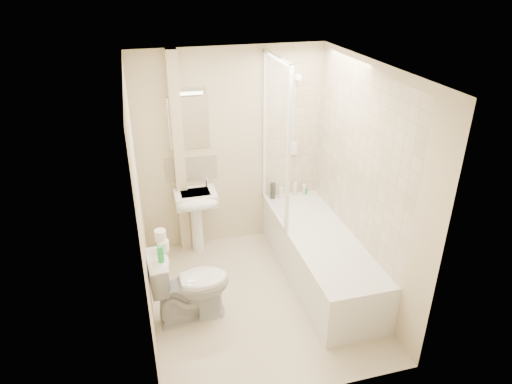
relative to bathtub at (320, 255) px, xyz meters
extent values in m
plane|color=beige|center=(-0.75, -0.20, -0.29)|extent=(2.50, 2.50, 0.00)
cube|color=beige|center=(-0.75, 1.05, 0.91)|extent=(2.20, 0.02, 2.40)
cube|color=beige|center=(-1.85, -0.20, 0.91)|extent=(0.02, 2.50, 2.40)
cube|color=beige|center=(0.35, -0.20, 0.91)|extent=(0.02, 2.50, 2.40)
cube|color=white|center=(-0.75, -0.20, 2.11)|extent=(2.20, 2.50, 0.02)
cube|color=beige|center=(0.00, 1.04, 1.14)|extent=(0.70, 0.01, 1.75)
cube|color=beige|center=(0.34, 0.00, 1.14)|extent=(0.01, 2.10, 1.75)
cube|color=beige|center=(-1.37, 0.99, 0.91)|extent=(0.12, 0.12, 2.40)
cube|color=beige|center=(-1.23, 1.04, 0.74)|extent=(0.60, 0.02, 0.30)
cube|color=white|center=(-1.23, 1.04, 1.29)|extent=(0.46, 0.01, 0.60)
cube|color=silver|center=(-1.23, 1.02, 1.66)|extent=(0.42, 0.07, 0.07)
cube|color=white|center=(0.00, 0.00, -0.01)|extent=(0.70, 2.10, 0.55)
cube|color=white|center=(0.00, 0.00, 0.21)|extent=(0.56, 1.96, 0.05)
cube|color=white|center=(-0.35, 0.60, 1.16)|extent=(0.01, 0.90, 1.80)
cube|color=white|center=(-0.35, 1.03, 1.16)|extent=(0.04, 0.04, 1.80)
cube|color=white|center=(-0.35, 0.15, 1.16)|extent=(0.04, 0.04, 1.80)
cube|color=white|center=(-0.35, 0.60, 2.04)|extent=(0.04, 0.90, 0.04)
cube|color=white|center=(-0.35, 0.60, 0.28)|extent=(0.04, 0.90, 0.03)
cylinder|color=white|center=(0.00, 1.02, 1.26)|extent=(0.02, 0.02, 0.90)
cylinder|color=white|center=(0.00, 1.02, 0.81)|extent=(0.05, 0.05, 0.02)
cylinder|color=white|center=(0.00, 1.02, 1.71)|extent=(0.05, 0.05, 0.02)
cylinder|color=white|center=(0.00, 0.95, 1.74)|extent=(0.08, 0.11, 0.11)
cube|color=white|center=(0.00, 1.01, 0.88)|extent=(0.10, 0.05, 0.14)
cylinder|color=white|center=(-0.02, 0.99, 1.31)|extent=(0.01, 0.13, 0.84)
cylinder|color=white|center=(-1.23, 0.88, 0.03)|extent=(0.14, 0.14, 0.65)
cube|color=white|center=(-1.23, 0.85, 0.45)|extent=(0.48, 0.37, 0.15)
ellipsoid|color=white|center=(-1.23, 0.68, 0.45)|extent=(0.48, 0.20, 0.15)
cube|color=silver|center=(-1.23, 0.85, 0.50)|extent=(0.33, 0.24, 0.04)
cylinder|color=white|center=(-1.39, 0.96, 0.57)|extent=(0.03, 0.03, 0.10)
cylinder|color=white|center=(-1.08, 0.96, 0.57)|extent=(0.03, 0.03, 0.10)
sphere|color=white|center=(-1.39, 0.96, 0.62)|extent=(0.04, 0.04, 0.04)
sphere|color=white|center=(-1.08, 0.96, 0.62)|extent=(0.04, 0.04, 0.04)
cylinder|color=black|center=(-0.26, 0.96, 0.36)|extent=(0.07, 0.07, 0.20)
cylinder|color=white|center=(-0.15, 0.96, 0.33)|extent=(0.06, 0.06, 0.13)
cylinder|color=#FAE1C1|center=(0.03, 0.96, 0.35)|extent=(0.05, 0.05, 0.17)
cylinder|color=silver|center=(0.16, 0.96, 0.33)|extent=(0.05, 0.05, 0.14)
cylinder|color=green|center=(0.17, 0.96, 0.31)|extent=(0.05, 0.05, 0.09)
imported|color=white|center=(-1.47, -0.28, 0.10)|extent=(0.53, 0.81, 0.78)
cylinder|color=white|center=(-1.68, -0.21, 0.54)|extent=(0.11, 0.11, 0.10)
cylinder|color=white|center=(-1.70, -0.18, 0.64)|extent=(0.11, 0.11, 0.11)
cylinder|color=green|center=(-1.72, -0.38, 0.57)|extent=(0.06, 0.06, 0.16)
camera|label=1|loc=(-1.78, -3.87, 2.88)|focal=32.00mm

